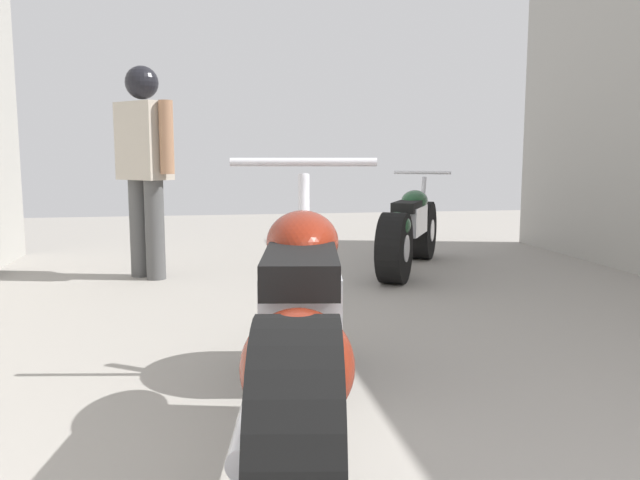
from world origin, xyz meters
name	(u,v)px	position (x,y,z in m)	size (l,w,h in m)	color
ground_plane	(366,335)	(0.00, 3.16, 0.00)	(15.19, 15.19, 0.00)	gray
motorcycle_maroon_cruiser	(301,333)	(-0.57, 1.79, 0.43)	(0.71, 2.15, 1.01)	black
motorcycle_black_naked	(409,230)	(0.88, 5.10, 0.36)	(1.06, 1.72, 0.87)	black
mechanic_in_blue	(144,153)	(-1.37, 5.15, 1.04)	(0.54, 0.57, 1.73)	#4C4C4C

